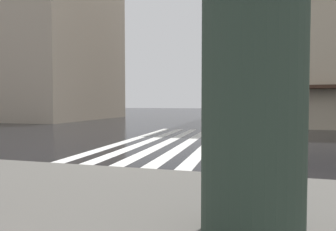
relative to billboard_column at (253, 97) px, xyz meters
name	(u,v)px	position (x,y,z in m)	size (l,w,h in m)	color
ground_plane	(122,152)	(6.50, 4.67, -1.92)	(220.00, 220.00, 0.00)	black
zebra_crossing	(181,141)	(10.50, 3.28, -1.92)	(13.00, 5.50, 0.01)	silver
haussmann_block_mid	(8,20)	(27.07, 29.29, 10.49)	(16.15, 24.69, 25.34)	tan
billboard_column	(253,97)	(0.00, 0.00, 0.00)	(1.31, 1.31, 3.46)	#28382D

